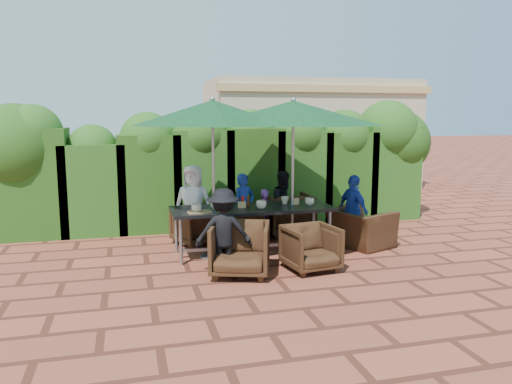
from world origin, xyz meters
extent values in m
plane|color=brown|center=(0.00, 0.00, 0.00)|extent=(80.00, 80.00, 0.00)
cube|color=black|center=(-0.01, 0.17, 0.72)|extent=(2.54, 0.90, 0.05)
cube|color=gray|center=(-0.01, 0.17, 0.12)|extent=(2.34, 0.05, 0.05)
cylinder|color=gray|center=(-1.18, -0.18, 0.35)|extent=(0.05, 0.05, 0.70)
cylinder|color=gray|center=(-1.18, 0.52, 0.35)|extent=(0.05, 0.05, 0.70)
cylinder|color=gray|center=(1.16, -0.18, 0.35)|extent=(0.05, 0.05, 0.70)
cylinder|color=gray|center=(1.16, 0.52, 0.35)|extent=(0.05, 0.05, 0.70)
cylinder|color=gray|center=(-0.63, 0.12, 0.01)|extent=(0.44, 0.44, 0.03)
cylinder|color=gray|center=(-0.63, 0.12, 1.20)|extent=(0.04, 0.04, 2.40)
cone|color=black|center=(-0.63, 0.12, 2.22)|extent=(2.40, 2.40, 0.38)
sphere|color=gray|center=(-0.63, 0.12, 2.42)|extent=(0.08, 0.08, 0.08)
cylinder|color=gray|center=(0.66, 0.20, 0.01)|extent=(0.44, 0.44, 0.03)
cylinder|color=gray|center=(0.66, 0.20, 1.20)|extent=(0.04, 0.04, 2.40)
cone|color=black|center=(0.66, 0.20, 2.22)|extent=(2.90, 2.90, 0.38)
sphere|color=gray|center=(0.66, 0.20, 2.42)|extent=(0.08, 0.08, 0.08)
imported|color=black|center=(-0.79, 1.00, 0.36)|extent=(0.90, 0.88, 0.71)
imported|color=black|center=(0.08, 1.16, 0.38)|extent=(0.92, 0.89, 0.76)
imported|color=black|center=(0.94, 1.22, 0.42)|extent=(0.83, 0.78, 0.84)
imported|color=black|center=(-0.44, -0.85, 0.40)|extent=(0.97, 0.94, 0.80)
imported|color=black|center=(0.58, -0.88, 0.35)|extent=(0.78, 0.74, 0.71)
imported|color=black|center=(1.86, 0.14, 0.41)|extent=(0.92, 1.11, 0.83)
imported|color=white|center=(-0.82, 1.09, 0.68)|extent=(0.77, 0.62, 1.35)
imported|color=#1E39A3|center=(0.08, 1.14, 0.58)|extent=(0.52, 0.48, 1.17)
imported|color=black|center=(0.85, 1.17, 0.60)|extent=(0.65, 0.49, 1.19)
imported|color=black|center=(-0.65, -0.74, 0.60)|extent=(0.82, 0.48, 1.20)
imported|color=#1E39A3|center=(1.77, 0.25, 0.60)|extent=(0.50, 0.76, 1.20)
imported|color=#E751A4|center=(-0.34, 1.28, 0.43)|extent=(0.34, 0.29, 0.85)
imported|color=#944EAA|center=(0.49, 1.16, 0.44)|extent=(0.39, 0.36, 0.87)
imported|color=green|center=(1.76, 4.06, 0.80)|extent=(1.47, 1.38, 1.59)
imported|color=#E751A4|center=(2.30, 4.39, 0.89)|extent=(0.90, 0.59, 1.79)
imported|color=gray|center=(3.41, 4.44, 0.92)|extent=(1.30, 1.05, 1.85)
imported|color=beige|center=(-0.92, -0.03, 0.81)|extent=(0.15, 0.15, 0.12)
imported|color=beige|center=(-0.60, 0.29, 0.82)|extent=(0.14, 0.14, 0.13)
imported|color=beige|center=(0.09, 0.01, 0.81)|extent=(0.16, 0.16, 0.13)
imported|color=beige|center=(0.57, 0.31, 0.81)|extent=(0.13, 0.13, 0.12)
imported|color=beige|center=(0.92, 0.11, 0.81)|extent=(0.15, 0.15, 0.12)
cylinder|color=#B20C0A|center=(-0.15, 0.23, 0.83)|extent=(0.04, 0.04, 0.17)
cylinder|color=#4C230C|center=(-0.05, 0.28, 0.83)|extent=(0.04, 0.04, 0.17)
cube|color=#967148|center=(-0.88, -0.05, 0.76)|extent=(0.35, 0.25, 0.02)
cube|color=tan|center=(-0.18, 0.16, 0.80)|extent=(0.12, 0.06, 0.10)
cube|color=tan|center=(0.73, 0.24, 0.80)|extent=(0.12, 0.06, 0.10)
cube|color=#183B10|center=(-3.50, 2.30, 0.98)|extent=(1.15, 0.95, 1.96)
sphere|color=#183B10|center=(-3.50, 2.30, 1.86)|extent=(1.06, 1.06, 1.06)
cube|color=#183B10|center=(-2.50, 2.30, 0.83)|extent=(1.15, 0.95, 1.66)
sphere|color=#183B10|center=(-2.50, 2.30, 1.56)|extent=(0.92, 0.92, 0.92)
cube|color=#183B10|center=(-1.50, 2.30, 0.91)|extent=(1.15, 0.95, 1.83)
sphere|color=#183B10|center=(-1.50, 2.30, 1.73)|extent=(1.05, 1.05, 1.05)
cube|color=#183B10|center=(-0.50, 2.30, 0.95)|extent=(1.15, 0.95, 1.90)
sphere|color=#183B10|center=(-0.50, 2.30, 1.80)|extent=(1.14, 1.14, 1.14)
cube|color=#183B10|center=(0.50, 2.30, 0.97)|extent=(1.15, 0.95, 1.93)
sphere|color=#183B10|center=(0.50, 2.30, 1.83)|extent=(0.95, 0.95, 0.95)
cube|color=#183B10|center=(1.50, 2.30, 0.94)|extent=(1.15, 0.95, 1.88)
sphere|color=#183B10|center=(1.50, 2.30, 1.78)|extent=(1.13, 1.13, 1.13)
cube|color=#183B10|center=(2.50, 2.30, 0.92)|extent=(1.15, 0.95, 1.84)
sphere|color=#183B10|center=(2.50, 2.30, 1.74)|extent=(1.13, 1.13, 1.13)
cube|color=#183B10|center=(3.50, 2.30, 0.98)|extent=(1.15, 0.95, 1.95)
sphere|color=#183B10|center=(3.50, 2.30, 1.85)|extent=(1.30, 1.30, 1.30)
sphere|color=#183B10|center=(-3.80, 2.40, 1.60)|extent=(1.60, 1.60, 1.60)
sphere|color=#183B10|center=(3.80, 2.40, 1.60)|extent=(1.40, 1.40, 1.40)
cube|color=tan|center=(3.50, 7.00, 1.60)|extent=(6.00, 3.00, 3.20)
cube|color=tan|center=(3.50, 5.55, 2.90)|extent=(6.20, 0.25, 0.20)
camera|label=1|loc=(-1.91, -7.32, 2.18)|focal=35.00mm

